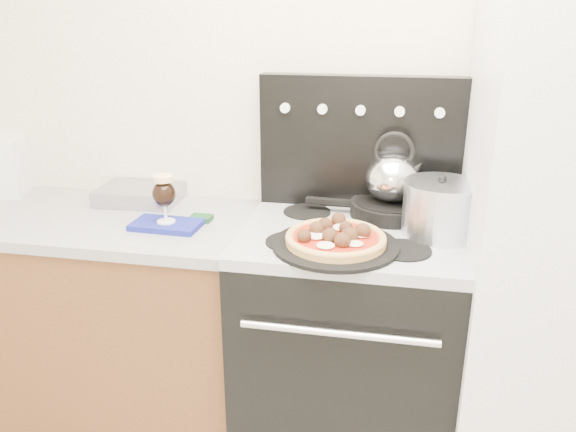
% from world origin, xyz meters
% --- Properties ---
extents(room_shell, '(3.52, 3.01, 2.52)m').
position_xyz_m(room_shell, '(0.00, 0.29, 1.25)').
color(room_shell, beige).
rests_on(room_shell, ground).
extents(base_cabinet, '(1.45, 0.60, 0.86)m').
position_xyz_m(base_cabinet, '(-1.02, 1.20, 0.43)').
color(base_cabinet, brown).
rests_on(base_cabinet, ground).
extents(countertop, '(1.48, 0.63, 0.04)m').
position_xyz_m(countertop, '(-1.02, 1.20, 0.88)').
color(countertop, '#99999A').
rests_on(countertop, base_cabinet).
extents(stove_body, '(0.76, 0.65, 0.88)m').
position_xyz_m(stove_body, '(0.08, 1.18, 0.44)').
color(stove_body, black).
rests_on(stove_body, ground).
extents(cooktop, '(0.76, 0.65, 0.04)m').
position_xyz_m(cooktop, '(0.08, 1.18, 0.90)').
color(cooktop, '#ADADB2').
rests_on(cooktop, stove_body).
extents(backguard, '(0.76, 0.08, 0.50)m').
position_xyz_m(backguard, '(0.08, 1.45, 1.17)').
color(backguard, black).
rests_on(backguard, cooktop).
extents(fridge, '(0.64, 0.68, 1.90)m').
position_xyz_m(fridge, '(0.78, 1.15, 0.95)').
color(fridge, silver).
rests_on(fridge, ground).
extents(foil_sheet, '(0.33, 0.25, 0.06)m').
position_xyz_m(foil_sheet, '(-0.80, 1.38, 0.93)').
color(foil_sheet, '#B4B3CA').
rests_on(foil_sheet, countertop).
extents(oven_mitt, '(0.25, 0.15, 0.02)m').
position_xyz_m(oven_mitt, '(-0.58, 1.12, 0.91)').
color(oven_mitt, navy).
rests_on(oven_mitt, countertop).
extents(beer_glass, '(0.09, 0.09, 0.18)m').
position_xyz_m(beer_glass, '(-0.58, 1.12, 1.01)').
color(beer_glass, black).
rests_on(beer_glass, oven_mitt).
extents(pizza_pan, '(0.51, 0.51, 0.01)m').
position_xyz_m(pizza_pan, '(0.04, 1.02, 0.93)').
color(pizza_pan, black).
rests_on(pizza_pan, cooktop).
extents(pizza, '(0.35, 0.35, 0.05)m').
position_xyz_m(pizza, '(0.04, 1.02, 0.96)').
color(pizza, gold).
rests_on(pizza, pizza_pan).
extents(skillet, '(0.32, 0.32, 0.05)m').
position_xyz_m(skillet, '(0.21, 1.35, 0.95)').
color(skillet, black).
rests_on(skillet, cooktop).
extents(tea_kettle, '(0.22, 0.22, 0.22)m').
position_xyz_m(tea_kettle, '(0.21, 1.35, 1.08)').
color(tea_kettle, silver).
rests_on(tea_kettle, skillet).
extents(stock_pot, '(0.27, 0.27, 0.18)m').
position_xyz_m(stock_pot, '(0.37, 1.19, 1.01)').
color(stock_pot, silver).
rests_on(stock_pot, cooktop).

